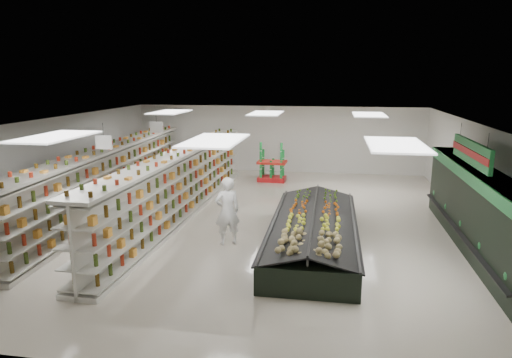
% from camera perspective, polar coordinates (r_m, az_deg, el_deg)
% --- Properties ---
extents(floor, '(16.00, 16.00, 0.00)m').
position_cam_1_polar(floor, '(15.01, -1.06, -5.11)').
color(floor, beige).
rests_on(floor, ground).
extents(ceiling, '(14.00, 16.00, 0.02)m').
position_cam_1_polar(ceiling, '(14.36, -1.11, 7.14)').
color(ceiling, white).
rests_on(ceiling, wall_back).
extents(wall_back, '(14.00, 0.02, 3.20)m').
position_cam_1_polar(wall_back, '(22.41, 2.71, 5.01)').
color(wall_back, silver).
rests_on(wall_back, floor).
extents(wall_front, '(14.00, 0.02, 3.20)m').
position_cam_1_polar(wall_front, '(7.25, -13.11, -12.01)').
color(wall_front, silver).
rests_on(wall_front, floor).
extents(wall_left, '(0.02, 16.00, 3.20)m').
position_cam_1_polar(wall_left, '(17.30, -24.52, 1.59)').
color(wall_left, silver).
rests_on(wall_left, floor).
extents(wall_right, '(0.02, 16.00, 3.20)m').
position_cam_1_polar(wall_right, '(15.00, 26.21, -0.12)').
color(wall_right, silver).
rests_on(wall_right, floor).
extents(produce_wall_case, '(0.93, 8.00, 2.20)m').
position_cam_1_polar(produce_wall_case, '(13.55, 25.91, -2.91)').
color(produce_wall_case, black).
rests_on(produce_wall_case, floor).
extents(aisle_sign_near, '(0.52, 0.06, 0.75)m').
position_cam_1_polar(aisle_sign_near, '(13.79, -18.47, 4.38)').
color(aisle_sign_near, white).
rests_on(aisle_sign_near, ceiling).
extents(aisle_sign_far, '(0.52, 0.06, 0.75)m').
position_cam_1_polar(aisle_sign_far, '(17.39, -12.32, 6.34)').
color(aisle_sign_far, white).
rests_on(aisle_sign_far, ceiling).
extents(hortifruti_banner, '(0.12, 3.20, 0.95)m').
position_cam_1_polar(hortifruti_banner, '(13.19, 25.31, 3.02)').
color(hortifruti_banner, '#217E3A').
rests_on(hortifruti_banner, ceiling).
extents(gondola_left, '(1.50, 12.75, 2.20)m').
position_cam_1_polar(gondola_left, '(16.80, -17.69, -0.21)').
color(gondola_left, silver).
rests_on(gondola_left, floor).
extents(gondola_center, '(1.29, 12.54, 2.17)m').
position_cam_1_polar(gondola_center, '(15.44, -9.40, -0.93)').
color(gondola_center, silver).
rests_on(gondola_center, floor).
extents(produce_island, '(2.39, 6.55, 0.98)m').
position_cam_1_polar(produce_island, '(12.79, 7.20, -6.31)').
color(produce_island, black).
rests_on(produce_island, floor).
extents(soda_endcap, '(1.30, 0.91, 1.62)m').
position_cam_1_polar(soda_endcap, '(20.35, 2.02, 1.92)').
color(soda_endcap, '#B51418').
rests_on(soda_endcap, floor).
extents(shopper_main, '(0.84, 0.74, 1.93)m').
position_cam_1_polar(shopper_main, '(12.63, -3.61, -4.02)').
color(shopper_main, silver).
rests_on(shopper_main, floor).
extents(shopper_background, '(0.84, 0.98, 1.72)m').
position_cam_1_polar(shopper_background, '(18.13, -11.53, 0.57)').
color(shopper_background, '#95875B').
rests_on(shopper_background, floor).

